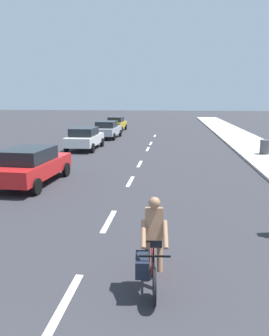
{
  "coord_description": "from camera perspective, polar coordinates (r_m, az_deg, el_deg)",
  "views": [
    {
      "loc": [
        1.87,
        -1.02,
        3.59
      ],
      "look_at": [
        0.46,
        10.45,
        1.1
      ],
      "focal_mm": 34.53,
      "sensor_mm": 36.0,
      "label": 1
    }
  ],
  "objects": [
    {
      "name": "ground_plane",
      "position": [
        21.41,
        1.89,
        2.5
      ],
      "size": [
        160.0,
        160.0,
        0.0
      ],
      "primitive_type": "plane",
      "color": "#2D2D33"
    },
    {
      "name": "sidewalk_strip",
      "position": [
        24.05,
        21.38,
        2.9
      ],
      "size": [
        3.6,
        80.0,
        0.14
      ],
      "primitive_type": "cube",
      "color": "#B2ADA3",
      "rests_on": "ground"
    },
    {
      "name": "lane_stripe_1",
      "position": [
        6.44,
        -12.08,
        -22.0
      ],
      "size": [
        0.16,
        1.8,
        0.01
      ],
      "primitive_type": "cube",
      "color": "white",
      "rests_on": "ground"
    },
    {
      "name": "lane_stripe_2",
      "position": [
        9.82,
        -4.54,
        -9.29
      ],
      "size": [
        0.16,
        1.8,
        0.01
      ],
      "primitive_type": "cube",
      "color": "white",
      "rests_on": "ground"
    },
    {
      "name": "lane_stripe_3",
      "position": [
        14.3,
        -0.75,
        -2.37
      ],
      "size": [
        0.16,
        1.8,
        0.01
      ],
      "primitive_type": "cube",
      "color": "white",
      "rests_on": "ground"
    },
    {
      "name": "lane_stripe_4",
      "position": [
        18.12,
        0.93,
        0.74
      ],
      "size": [
        0.16,
        1.8,
        0.01
      ],
      "primitive_type": "cube",
      "color": "white",
      "rests_on": "ground"
    },
    {
      "name": "lane_stripe_5",
      "position": [
        23.47,
        2.35,
        3.36
      ],
      "size": [
        0.16,
        1.8,
        0.01
      ],
      "primitive_type": "cube",
      "color": "white",
      "rests_on": "ground"
    },
    {
      "name": "lane_stripe_6",
      "position": [
        26.51,
        2.9,
        4.37
      ],
      "size": [
        0.16,
        1.8,
        0.01
      ],
      "primitive_type": "cube",
      "color": "white",
      "rests_on": "ground"
    },
    {
      "name": "lane_stripe_7",
      "position": [
        32.0,
        3.62,
        5.7
      ],
      "size": [
        0.16,
        1.8,
        0.01
      ],
      "primitive_type": "cube",
      "color": "white",
      "rests_on": "ground"
    },
    {
      "name": "cyclist",
      "position": [
        6.28,
        2.98,
        -13.95
      ],
      "size": [
        0.66,
        1.71,
        1.82
      ],
      "rotation": [
        0.0,
        0.0,
        3.24
      ],
      "color": "black",
      "rests_on": "ground"
    },
    {
      "name": "parked_car_red",
      "position": [
        14.4,
        -17.86,
        0.56
      ],
      "size": [
        2.22,
        4.58,
        1.57
      ],
      "rotation": [
        0.0,
        0.0,
        -0.04
      ],
      "color": "red",
      "rests_on": "ground"
    },
    {
      "name": "parked_car_white",
      "position": [
        23.52,
        -8.77,
        5.3
      ],
      "size": [
        2.03,
        4.37,
        1.57
      ],
      "rotation": [
        0.0,
        0.0,
        0.0
      ],
      "color": "white",
      "rests_on": "ground"
    },
    {
      "name": "parked_car_silver",
      "position": [
        30.01,
        -4.83,
        6.86
      ],
      "size": [
        2.11,
        4.44,
        1.57
      ],
      "rotation": [
        0.0,
        0.0,
        -0.02
      ],
      "color": "#B7BABF",
      "rests_on": "ground"
    },
    {
      "name": "parked_car_yellow",
      "position": [
        36.91,
        -3.24,
        7.86
      ],
      "size": [
        1.95,
        4.06,
        1.57
      ],
      "rotation": [
        0.0,
        0.0,
        -0.02
      ],
      "color": "gold",
      "rests_on": "ground"
    },
    {
      "name": "trash_bin_far",
      "position": [
        22.12,
        22.02,
        3.46
      ],
      "size": [
        0.6,
        0.6,
        0.89
      ],
      "primitive_type": "cylinder",
      "color": "#47474C",
      "rests_on": "sidewalk_strip"
    }
  ]
}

